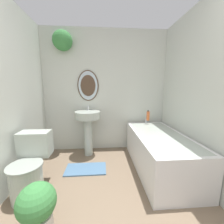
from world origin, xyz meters
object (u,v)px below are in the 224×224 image
(toilet, at_px, (30,167))
(pedestal_sink, at_px, (88,124))
(shampoo_bottle, at_px, (148,116))
(potted_plant, at_px, (37,207))
(bathtub, at_px, (159,150))

(toilet, relative_size, pedestal_sink, 0.76)
(shampoo_bottle, height_order, potted_plant, shampoo_bottle)
(pedestal_sink, relative_size, potted_plant, 2.01)
(pedestal_sink, distance_m, potted_plant, 1.52)
(bathtub, bearing_deg, toilet, -167.70)
(toilet, bearing_deg, pedestal_sink, 56.58)
(pedestal_sink, bearing_deg, toilet, -123.42)
(pedestal_sink, xyz_separation_m, potted_plant, (-0.31, -1.45, -0.36))
(toilet, bearing_deg, bathtub, 12.30)
(toilet, xyz_separation_m, pedestal_sink, (0.62, 0.93, 0.29))
(pedestal_sink, relative_size, shampoo_bottle, 4.79)
(pedestal_sink, distance_m, bathtub, 1.32)
(toilet, xyz_separation_m, potted_plant, (0.31, -0.51, -0.07))
(shampoo_bottle, bearing_deg, toilet, -150.98)
(shampoo_bottle, xyz_separation_m, potted_plant, (-1.48, -1.51, -0.48))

